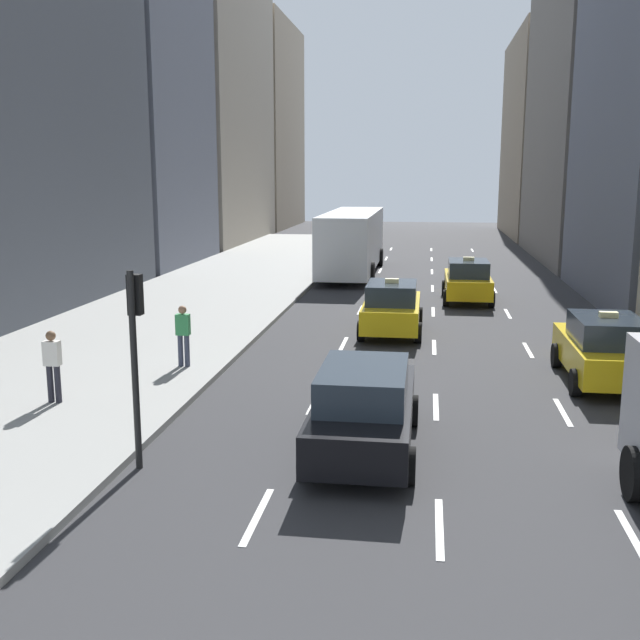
{
  "coord_description": "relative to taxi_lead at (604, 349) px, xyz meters",
  "views": [
    {
      "loc": [
        2.3,
        -2.57,
        5.25
      ],
      "look_at": [
        -0.29,
        15.51,
        1.65
      ],
      "focal_mm": 42.0,
      "sensor_mm": 36.0,
      "label": 1
    }
  ],
  "objects": [
    {
      "name": "pedestrian_far_walking",
      "position": [
        -10.87,
        -0.48,
        0.19
      ],
      "size": [
        0.36,
        0.22,
        1.65
      ],
      "color": "#383D51",
      "rests_on": "sidewalk_left"
    },
    {
      "name": "sidewalk_left",
      "position": [
        -13.8,
        10.36,
        -0.81
      ],
      "size": [
        8.0,
        66.0,
        0.15
      ],
      "primitive_type": "cube",
      "color": "#9E9E99",
      "rests_on": "ground"
    },
    {
      "name": "sedan_black_near",
      "position": [
        -5.6,
        -5.62,
        -0.0
      ],
      "size": [
        2.02,
        4.93,
        1.72
      ],
      "color": "black",
      "rests_on": "ground"
    },
    {
      "name": "city_bus",
      "position": [
        -8.41,
        20.05,
        0.91
      ],
      "size": [
        2.8,
        11.61,
        3.25
      ],
      "color": "silver",
      "rests_on": "ground"
    },
    {
      "name": "pedestrian_mid_block",
      "position": [
        -12.74,
        -3.99,
        0.19
      ],
      "size": [
        0.36,
        0.22,
        1.65
      ],
      "color": "#23232D",
      "rests_on": "sidewalk_left"
    },
    {
      "name": "building_row_left",
      "position": [
        -20.8,
        18.07,
        11.89
      ],
      "size": [
        6.0,
        78.28,
        35.72
      ],
      "color": "gray",
      "rests_on": "ground"
    },
    {
      "name": "traffic_light_pole",
      "position": [
        -9.55,
        -6.95,
        1.53
      ],
      "size": [
        0.24,
        0.42,
        3.6
      ],
      "color": "black",
      "rests_on": "ground"
    },
    {
      "name": "taxi_lead",
      "position": [
        0.0,
        0.0,
        0.0
      ],
      "size": [
        2.02,
        4.4,
        1.87
      ],
      "color": "yellow",
      "rests_on": "ground"
    },
    {
      "name": "taxi_second",
      "position": [
        -2.8,
        12.01,
        0.0
      ],
      "size": [
        2.02,
        4.4,
        1.87
      ],
      "color": "yellow",
      "rests_on": "ground"
    },
    {
      "name": "lane_markings",
      "position": [
        -4.2,
        6.36,
        -0.87
      ],
      "size": [
        5.72,
        56.0,
        0.01
      ],
      "color": "white",
      "rests_on": "ground"
    },
    {
      "name": "taxi_third",
      "position": [
        -5.6,
        5.18,
        0.0
      ],
      "size": [
        2.02,
        4.4,
        1.87
      ],
      "color": "yellow",
      "rests_on": "ground"
    }
  ]
}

